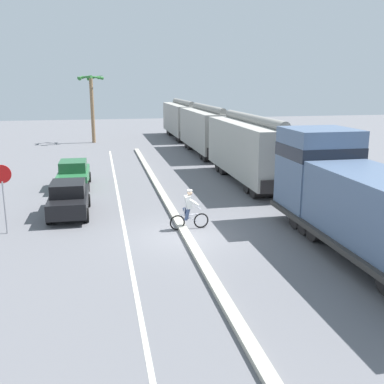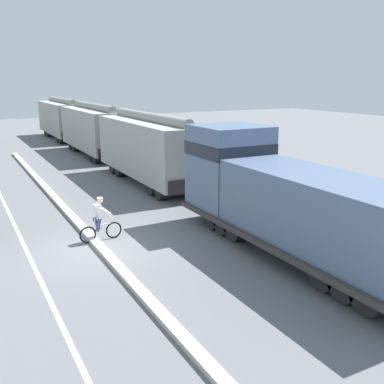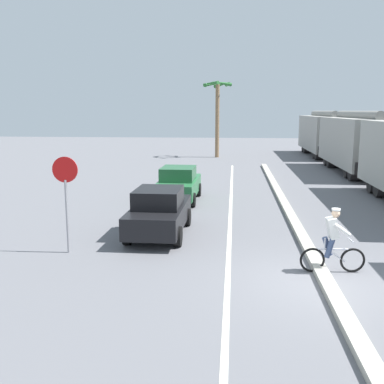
{
  "view_description": "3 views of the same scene",
  "coord_description": "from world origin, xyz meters",
  "views": [
    {
      "loc": [
        -3.24,
        -16.97,
        6.11
      ],
      "look_at": [
        0.64,
        1.88,
        1.37
      ],
      "focal_mm": 42.0,
      "sensor_mm": 36.0,
      "label": 1
    },
    {
      "loc": [
        -4.28,
        -15.2,
        6.07
      ],
      "look_at": [
        3.7,
        -0.24,
        1.78
      ],
      "focal_mm": 42.0,
      "sensor_mm": 36.0,
      "label": 2
    },
    {
      "loc": [
        -2.3,
        -10.65,
        4.19
      ],
      "look_at": [
        -3.84,
        5.83,
        1.18
      ],
      "focal_mm": 42.0,
      "sensor_mm": 36.0,
      "label": 3
    }
  ],
  "objects": [
    {
      "name": "hopper_car_middle",
      "position": [
        5.88,
        20.68,
        2.08
      ],
      "size": [
        2.9,
        10.6,
        4.18
      ],
      "color": "#9F9D95",
      "rests_on": "ground"
    },
    {
      "name": "hopper_car_lead",
      "position": [
        5.88,
        9.08,
        2.08
      ],
      "size": [
        2.9,
        10.6,
        4.18
      ],
      "color": "#A5A29A",
      "rests_on": "ground"
    },
    {
      "name": "hopper_car_trailing",
      "position": [
        5.88,
        32.28,
        2.08
      ],
      "size": [
        2.9,
        10.6,
        4.18
      ],
      "color": "#A19E96",
      "rests_on": "ground"
    },
    {
      "name": "locomotive",
      "position": [
        5.88,
        -3.08,
        1.8
      ],
      "size": [
        3.1,
        11.61,
        4.2
      ],
      "color": "slate",
      "rests_on": "ground"
    },
    {
      "name": "ground_plane",
      "position": [
        0.0,
        0.0,
        0.0
      ],
      "size": [
        120.0,
        120.0,
        0.0
      ],
      "primitive_type": "plane",
      "color": "slate"
    },
    {
      "name": "cyclist",
      "position": [
        0.3,
        0.88,
        0.82
      ],
      "size": [
        1.71,
        0.48,
        1.71
      ],
      "color": "black",
      "rests_on": "ground"
    },
    {
      "name": "lane_stripe",
      "position": [
        -2.4,
        6.0,
        0.0
      ],
      "size": [
        0.14,
        36.0,
        0.01
      ],
      "primitive_type": "cube",
      "color": "silver",
      "rests_on": "ground"
    },
    {
      "name": "median_curb",
      "position": [
        0.0,
        6.0,
        0.08
      ],
      "size": [
        0.36,
        36.0,
        0.16
      ],
      "primitive_type": "cube",
      "color": "#B2AD9E",
      "rests_on": "ground"
    }
  ]
}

